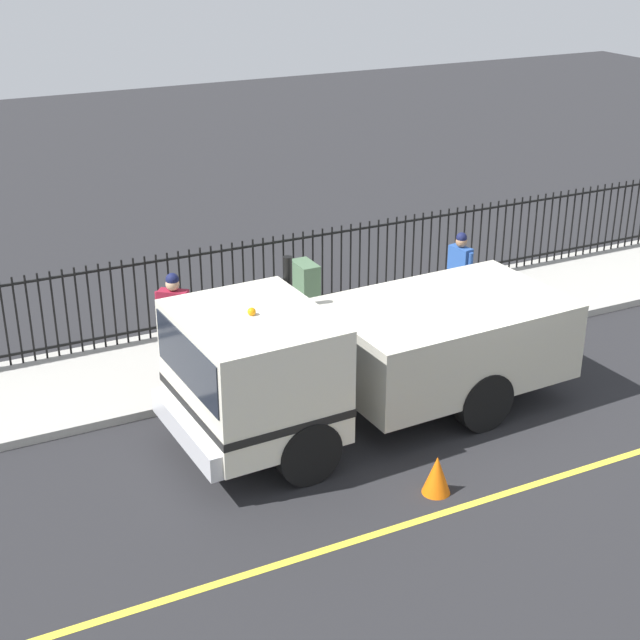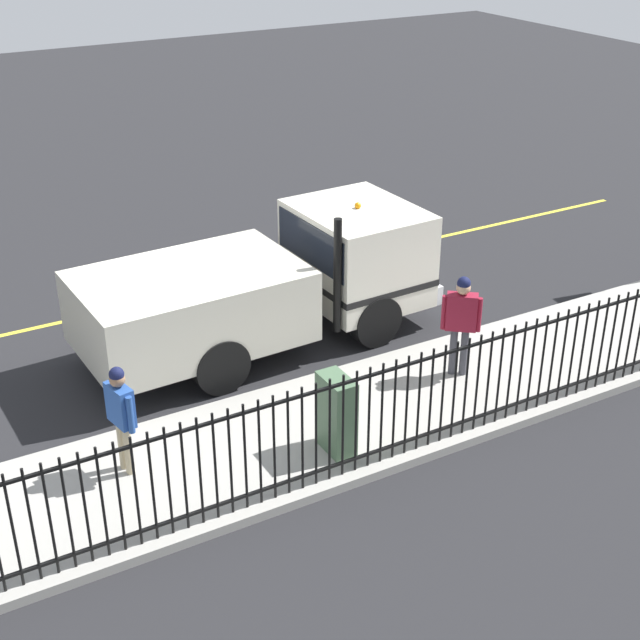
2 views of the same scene
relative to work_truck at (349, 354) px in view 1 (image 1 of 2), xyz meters
name	(u,v)px [view 1 (image 1 of 2)]	position (x,y,z in m)	size (l,w,h in m)	color
ground_plane	(456,404)	(-0.20, -1.87, -1.23)	(61.41, 61.41, 0.00)	#232326
sidewalk_slab	(361,328)	(3.01, -1.87, -1.16)	(2.82, 27.91, 0.14)	#A3A099
lane_marking	(553,479)	(-2.63, -1.87, -1.23)	(0.12, 25.12, 0.01)	yellow
work_truck	(349,354)	(0.00, 0.00, 0.00)	(2.63, 6.47, 2.55)	silver
worker_standing	(174,311)	(2.77, 1.83, -0.01)	(0.48, 0.53, 1.76)	maroon
pedestrian_distant	(460,265)	(2.65, -3.82, -0.08)	(0.61, 0.30, 1.65)	#264C99
iron_fence	(332,265)	(4.21, -1.87, -0.28)	(0.04, 23.76, 1.60)	black
utility_cabinet	(305,292)	(3.64, -1.01, -0.50)	(0.64, 0.35, 1.18)	#4C6B4C
traffic_cone	(437,475)	(-2.17, -0.21, -0.95)	(0.40, 0.40, 0.57)	orange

